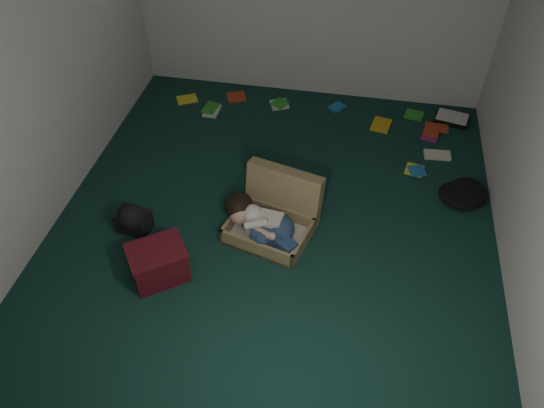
% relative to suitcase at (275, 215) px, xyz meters
% --- Properties ---
extents(floor, '(4.50, 4.50, 0.00)m').
position_rel_suitcase_xyz_m(floor, '(-0.01, 0.08, -0.16)').
color(floor, '#12342B').
rests_on(floor, ground).
extents(wall_front, '(4.50, 0.00, 4.50)m').
position_rel_suitcase_xyz_m(wall_front, '(-0.01, -2.17, 1.14)').
color(wall_front, silver).
rests_on(wall_front, ground).
extents(wall_left, '(0.00, 4.50, 4.50)m').
position_rel_suitcase_xyz_m(wall_left, '(-2.01, 0.08, 1.14)').
color(wall_left, silver).
rests_on(wall_left, ground).
extents(suitcase, '(0.86, 0.85, 0.52)m').
position_rel_suitcase_xyz_m(suitcase, '(0.00, 0.00, 0.00)').
color(suitcase, '#978253').
rests_on(suitcase, floor).
extents(person, '(0.73, 0.51, 0.32)m').
position_rel_suitcase_xyz_m(person, '(-0.09, -0.16, 0.04)').
color(person, silver).
rests_on(person, suitcase).
extents(maroon_bin, '(0.58, 0.56, 0.32)m').
position_rel_suitcase_xyz_m(maroon_bin, '(-0.84, -0.73, 0.00)').
color(maroon_bin, '#53101A').
rests_on(maroon_bin, floor).
extents(backpack, '(0.40, 0.34, 0.22)m').
position_rel_suitcase_xyz_m(backpack, '(-1.25, -0.26, -0.05)').
color(backpack, black).
rests_on(backpack, floor).
extents(clothing_pile, '(0.53, 0.47, 0.15)m').
position_rel_suitcase_xyz_m(clothing_pile, '(1.69, 0.63, -0.08)').
color(clothing_pile, black).
rests_on(clothing_pile, floor).
extents(paper_tray, '(0.43, 0.36, 0.05)m').
position_rel_suitcase_xyz_m(paper_tray, '(1.69, 2.03, -0.13)').
color(paper_tray, black).
rests_on(paper_tray, floor).
extents(book_scatter, '(3.18, 1.26, 0.02)m').
position_rel_suitcase_xyz_m(book_scatter, '(0.42, 1.75, -0.15)').
color(book_scatter, yellow).
rests_on(book_scatter, floor).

